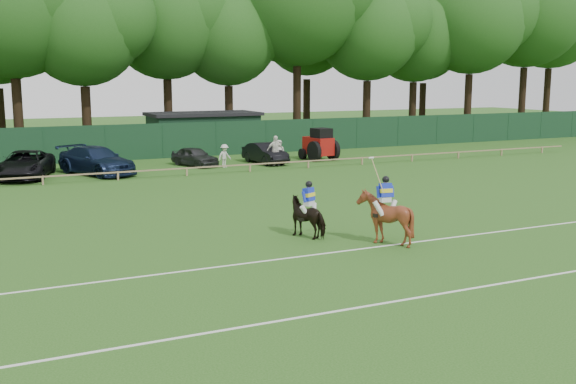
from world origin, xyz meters
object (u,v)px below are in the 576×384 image
horse_chestnut (385,217)px  utility_shed (203,132)px  spectator_left (225,156)px  tractor (319,145)px  hatch_grey (195,157)px  suv_black (25,165)px  sedan_navy (96,161)px  estate_black (265,153)px  horse_dark (309,217)px  spectator_right (279,152)px  spectator_mid (275,151)px

horse_chestnut → utility_shed: 30.92m
spectator_left → tractor: 7.34m
hatch_grey → spectator_left: 2.12m
spectator_left → tractor: tractor is taller
horse_chestnut → suv_black: 24.04m
sedan_navy → hatch_grey: 6.53m
estate_black → utility_shed: bearing=93.0°
horse_dark → hatch_grey: (2.19, 20.64, -0.11)m
sedan_navy → tractor: 15.26m
utility_shed → spectator_right: bearing=-77.2°
suv_black → tractor: 19.21m
horse_chestnut → tractor: size_ratio=0.66×
horse_chestnut → sedan_navy: horse_chestnut is taller
horse_chestnut → spectator_right: 22.05m
suv_black → spectator_right: bearing=14.1°
estate_black → spectator_right: 1.00m
hatch_grey → sedan_navy: bearing=169.3°
spectator_mid → spectator_right: 0.78m
sedan_navy → utility_shed: (9.66, 9.10, 0.72)m
utility_shed → spectator_left: bearing=-100.3°
suv_black → spectator_right: spectator_right is taller
spectator_left → utility_shed: size_ratio=0.18×
hatch_grey → tractor: (8.82, -0.68, 0.44)m
horse_dark → suv_black: bearing=-94.5°
hatch_grey → spectator_right: (5.38, -1.43, 0.19)m
horse_dark → sedan_navy: 19.96m
spectator_left → estate_black: bearing=-6.5°
suv_black → spectator_mid: bearing=12.0°
horse_chestnut → hatch_grey: (0.30, 22.74, -0.32)m
horse_dark → estate_black: 21.06m
spectator_left → spectator_right: bearing=-19.1°
estate_black → spectator_left: bearing=-173.4°
horse_dark → tractor: 22.80m
sedan_navy → spectator_left: 7.96m
sedan_navy → horse_dark: bearing=-102.7°
sedan_navy → spectator_mid: 11.32m
utility_shed → horse_dark: bearing=-100.7°
hatch_grey → utility_shed: (3.24, 7.97, 0.92)m
estate_black → spectator_mid: (0.18, -1.25, 0.30)m
sedan_navy → spectator_right: (11.81, -0.30, -0.02)m
estate_black → tractor: 4.16m
spectator_left → spectator_mid: (3.33, -0.52, 0.24)m
estate_black → spectator_left: 3.24m
horse_dark → hatch_grey: size_ratio=0.47×
horse_dark → spectator_mid: 19.94m
horse_chestnut → spectator_left: 21.35m
suv_black → spectator_mid: spectator_mid is taller
sedan_navy → hatch_grey: bearing=-15.0°
hatch_grey → spectator_right: 5.57m
horse_chestnut → suv_black: (-10.09, 21.82, -0.16)m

